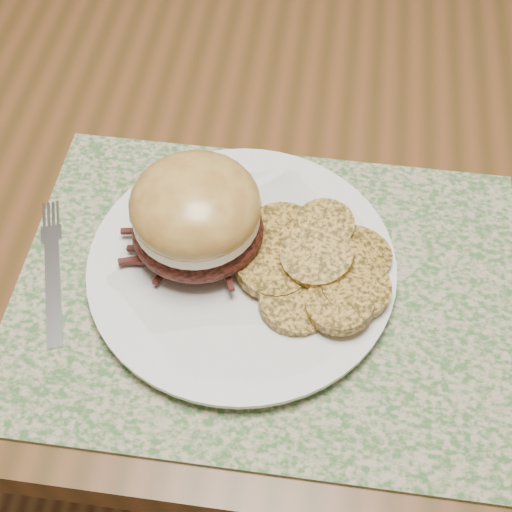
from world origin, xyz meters
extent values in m
plane|color=#57331D|center=(0.00, 0.00, 0.00)|extent=(3.50, 3.50, 0.00)
cylinder|color=brown|center=(-0.69, 0.39, 0.35)|extent=(0.06, 0.06, 0.71)
cube|color=#3B6232|center=(-0.28, -0.26, 0.75)|extent=(0.45, 0.33, 0.00)
cylinder|color=white|center=(-0.30, -0.24, 0.76)|extent=(0.26, 0.26, 0.02)
ellipsoid|color=black|center=(-0.34, -0.23, 0.79)|extent=(0.13, 0.13, 0.05)
cylinder|color=#EFE2C4|center=(-0.34, -0.23, 0.82)|extent=(0.13, 0.13, 0.01)
ellipsoid|color=#A57A36|center=(-0.34, -0.23, 0.83)|extent=(0.13, 0.13, 0.06)
cylinder|color=#B58535|center=(-0.27, -0.21, 0.78)|extent=(0.09, 0.09, 0.01)
cylinder|color=#B58535|center=(-0.23, -0.20, 0.78)|extent=(0.06, 0.06, 0.02)
cylinder|color=#B58535|center=(-0.20, -0.22, 0.78)|extent=(0.09, 0.09, 0.02)
cylinder|color=#B58535|center=(-0.28, -0.25, 0.78)|extent=(0.08, 0.08, 0.02)
cylinder|color=#B58535|center=(-0.24, -0.24, 0.79)|extent=(0.08, 0.08, 0.02)
cylinder|color=#B58535|center=(-0.20, -0.26, 0.78)|extent=(0.07, 0.07, 0.02)
cylinder|color=#B58535|center=(-0.25, -0.28, 0.78)|extent=(0.08, 0.08, 0.02)
cylinder|color=#B58535|center=(-0.21, -0.28, 0.78)|extent=(0.08, 0.08, 0.02)
cube|color=#B9B9C0|center=(-0.47, -0.28, 0.76)|extent=(0.05, 0.11, 0.00)
cube|color=#B9B9C0|center=(-0.49, -0.22, 0.76)|extent=(0.02, 0.02, 0.00)
camera|label=1|loc=(-0.24, -0.60, 1.29)|focal=50.00mm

